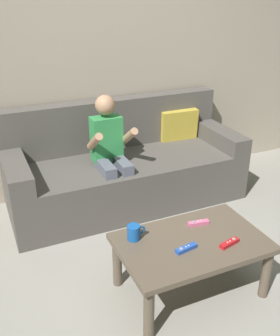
% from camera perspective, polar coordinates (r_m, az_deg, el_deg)
% --- Properties ---
extents(ground_plane, '(9.42, 9.42, 0.00)m').
position_cam_1_polar(ground_plane, '(2.59, 10.62, -19.20)').
color(ground_plane, '#9E998E').
extents(wall_back, '(4.71, 0.05, 2.50)m').
position_cam_1_polar(wall_back, '(3.57, -5.23, 16.28)').
color(wall_back, '#B2A38E').
rests_on(wall_back, ground).
extents(couch, '(2.05, 0.80, 0.87)m').
position_cam_1_polar(couch, '(3.51, -2.18, -0.04)').
color(couch, '#56514C').
rests_on(couch, ground).
extents(person_seated_on_couch, '(0.35, 0.43, 1.02)m').
position_cam_1_polar(person_seated_on_couch, '(3.17, -4.31, 2.54)').
color(person_seated_on_couch, slate).
rests_on(person_seated_on_couch, ground).
extents(coffee_table, '(0.90, 0.58, 0.38)m').
position_cam_1_polar(coffee_table, '(2.47, 7.52, -11.59)').
color(coffee_table, brown).
rests_on(coffee_table, ground).
extents(game_remote_red_near_edge, '(0.14, 0.07, 0.03)m').
position_cam_1_polar(game_remote_red_near_edge, '(2.43, 12.94, -10.64)').
color(game_remote_red_near_edge, red).
rests_on(game_remote_red_near_edge, coffee_table).
extents(game_remote_blue_center, '(0.14, 0.06, 0.03)m').
position_cam_1_polar(game_remote_blue_center, '(2.35, 6.76, -11.58)').
color(game_remote_blue_center, blue).
rests_on(game_remote_blue_center, coffee_table).
extents(game_remote_pink_far_corner, '(0.14, 0.06, 0.03)m').
position_cam_1_polar(game_remote_pink_far_corner, '(2.58, 8.52, -7.94)').
color(game_remote_pink_far_corner, pink).
rests_on(game_remote_pink_far_corner, coffee_table).
extents(coffee_mug, '(0.12, 0.08, 0.09)m').
position_cam_1_polar(coffee_mug, '(2.40, -0.87, -9.38)').
color(coffee_mug, '#1959B2').
rests_on(coffee_mug, coffee_table).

